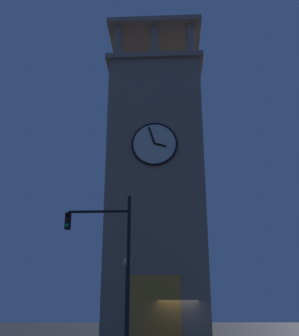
# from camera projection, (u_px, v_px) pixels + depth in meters

# --- Properties ---
(clocktower) EXTENTS (7.46, 7.39, 26.78)m
(clocktower) POSITION_uv_depth(u_px,v_px,m) (156.00, 190.00, 31.56)
(clocktower) COLOR gray
(clocktower) RESTS_ON ground_plane
(traffic_signal_near) EXTENTS (2.97, 0.41, 6.74)m
(traffic_signal_near) POSITION_uv_depth(u_px,v_px,m) (110.00, 251.00, 18.21)
(traffic_signal_near) COLOR black
(traffic_signal_near) RESTS_ON ground_plane
(street_lamp) EXTENTS (0.44, 0.44, 4.57)m
(street_lamp) POSITION_uv_depth(u_px,v_px,m) (127.00, 283.00, 22.30)
(street_lamp) COLOR black
(street_lamp) RESTS_ON ground_plane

